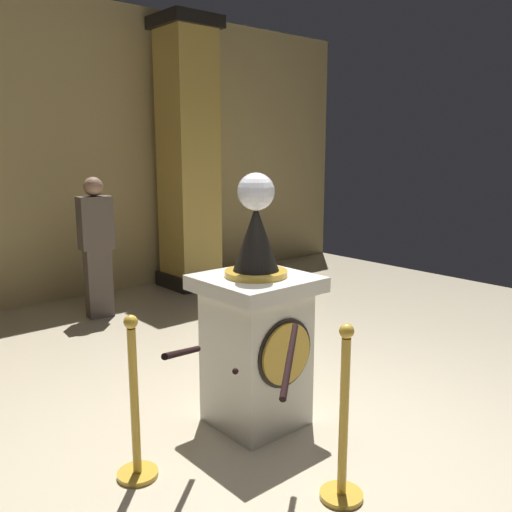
{
  "coord_description": "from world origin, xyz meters",
  "views": [
    {
      "loc": [
        -2.3,
        -2.4,
        1.89
      ],
      "look_at": [
        0.02,
        0.28,
        1.19
      ],
      "focal_mm": 38.13,
      "sensor_mm": 36.0,
      "label": 1
    }
  ],
  "objects_px": {
    "bystander_guest": "(97,244)",
    "stanchion_far": "(343,440)",
    "pedestal_clock": "(257,330)",
    "stanchion_near": "(135,423)"
  },
  "relations": [
    {
      "from": "bystander_guest",
      "to": "stanchion_far",
      "type": "bearing_deg",
      "value": -96.69
    },
    {
      "from": "pedestal_clock",
      "to": "bystander_guest",
      "type": "distance_m",
      "value": 3.06
    },
    {
      "from": "stanchion_near",
      "to": "pedestal_clock",
      "type": "bearing_deg",
      "value": 2.25
    },
    {
      "from": "pedestal_clock",
      "to": "stanchion_near",
      "type": "xyz_separation_m",
      "value": [
        -0.96,
        -0.04,
        -0.33
      ]
    },
    {
      "from": "pedestal_clock",
      "to": "stanchion_near",
      "type": "bearing_deg",
      "value": -177.75
    },
    {
      "from": "stanchion_far",
      "to": "bystander_guest",
      "type": "bearing_deg",
      "value": 83.31
    },
    {
      "from": "stanchion_near",
      "to": "stanchion_far",
      "type": "bearing_deg",
      "value": -50.66
    },
    {
      "from": "stanchion_near",
      "to": "stanchion_far",
      "type": "xyz_separation_m",
      "value": [
        0.75,
        -0.92,
        0.01
      ]
    },
    {
      "from": "pedestal_clock",
      "to": "stanchion_far",
      "type": "relative_size",
      "value": 1.74
    },
    {
      "from": "stanchion_far",
      "to": "bystander_guest",
      "type": "xyz_separation_m",
      "value": [
        0.47,
        4.0,
        0.49
      ]
    }
  ]
}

